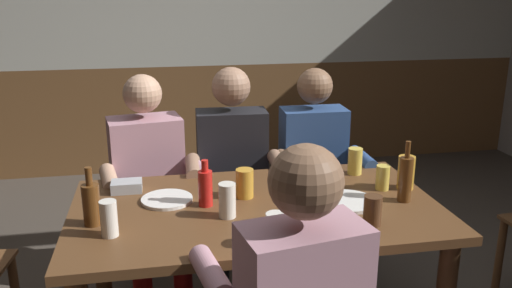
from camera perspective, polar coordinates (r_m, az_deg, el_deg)
The scene contains 21 objects.
back_wall_wainscot at distance 5.03m, azimuth -5.76°, elevation 2.93°, with size 6.18×0.12×0.97m, color brown.
dining_table at distance 2.40m, azimuth 0.04°, elevation -8.96°, with size 1.60×0.91×0.75m.
person_0 at distance 2.99m, azimuth -11.32°, elevation -3.29°, with size 0.57×0.59×1.22m.
person_1 at distance 3.00m, azimuth -2.42°, elevation -2.64°, with size 0.55×0.51×1.24m.
person_2 at distance 3.11m, azimuth 6.39°, elevation -2.29°, with size 0.52×0.49×1.23m.
table_candle at distance 2.65m, azimuth 5.04°, elevation -2.97°, with size 0.04×0.04×0.08m, color #F9E08C.
condiment_caddy at distance 2.57m, azimuth -13.63°, elevation -4.40°, with size 0.14×0.10×0.05m, color #B2B7BC.
plate_0 at distance 2.42m, azimuth -9.48°, elevation -5.86°, with size 0.23×0.23×0.01m, color white.
plate_1 at distance 2.41m, azimuth 9.72°, elevation -6.06°, with size 0.25×0.25×0.01m, color white.
bottle_0 at distance 2.33m, azimuth -5.43°, elevation -4.59°, with size 0.06×0.06×0.21m.
bottle_1 at distance 2.24m, azimuth -17.17°, elevation -6.04°, with size 0.07×0.07×0.24m.
bottle_2 at distance 2.45m, azimuth 15.65°, elevation -3.52°, with size 0.06×0.06×0.28m.
pint_glass_0 at distance 2.22m, azimuth -3.09°, elevation -6.03°, with size 0.07×0.07×0.15m, color white.
pint_glass_1 at distance 2.58m, azimuth 13.37°, elevation -3.50°, with size 0.06×0.06×0.12m, color #E5C64C.
pint_glass_2 at distance 2.20m, azimuth 12.32°, elevation -6.93°, with size 0.07×0.07×0.12m, color #4C2D19.
pint_glass_3 at distance 2.07m, azimuth 3.40°, elevation -8.10°, with size 0.06×0.06×0.13m, color gold.
pint_glass_4 at distance 2.42m, azimuth -1.22°, elevation -4.22°, with size 0.08×0.08×0.13m, color gold.
pint_glass_5 at distance 1.98m, azimuth 2.12°, elevation -9.18°, with size 0.08×0.08×0.13m, color white.
pint_glass_6 at distance 2.75m, azimuth 10.52°, elevation -1.81°, with size 0.07×0.07×0.13m, color #E5C64C.
pint_glass_7 at distance 2.61m, azimuth 15.71°, elevation -2.95°, with size 0.08×0.08×0.16m, color gold.
pint_glass_8 at distance 2.13m, azimuth -15.42°, elevation -7.68°, with size 0.07×0.07×0.14m, color white.
Camera 1 is at (-0.40, -2.31, 1.68)m, focal length 37.49 mm.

